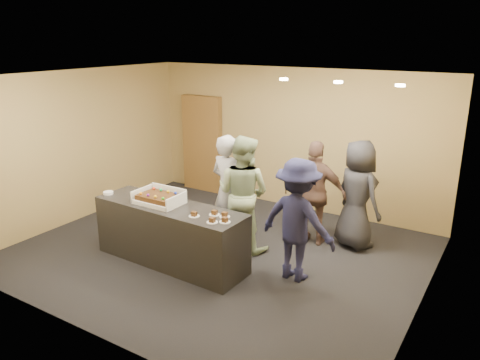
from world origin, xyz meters
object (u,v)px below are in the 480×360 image
at_px(cake_box, 160,200).
at_px(person_brown_extra, 315,193).
at_px(plate_stack, 108,193).
at_px(serving_counter, 171,234).
at_px(person_sage_man, 243,193).
at_px(person_server_grey, 228,190).
at_px(person_navy_man, 298,220).
at_px(storage_cabinet, 202,144).
at_px(sheet_cake, 159,197).
at_px(person_dark_suit, 357,195).

height_order(cake_box, person_brown_extra, person_brown_extra).
height_order(cake_box, plate_stack, cake_box).
xyz_separation_m(serving_counter, person_sage_man, (0.64, 1.00, 0.46)).
xyz_separation_m(serving_counter, person_brown_extra, (1.53, 1.76, 0.40)).
relative_size(person_server_grey, person_sage_man, 0.98).
bearing_deg(person_navy_man, cake_box, 21.38).
height_order(storage_cabinet, person_sage_man, storage_cabinet).
distance_m(serving_counter, sheet_cake, 0.58).
height_order(storage_cabinet, person_server_grey, storage_cabinet).
height_order(serving_counter, person_brown_extra, person_brown_extra).
distance_m(person_server_grey, person_dark_suit, 2.04).
distance_m(cake_box, sheet_cake, 0.06).
xyz_separation_m(plate_stack, person_server_grey, (1.45, 1.17, -0.02)).
relative_size(sheet_cake, person_dark_suit, 0.33).
bearing_deg(person_server_grey, person_navy_man, 173.26).
distance_m(person_sage_man, person_brown_extra, 1.17).
xyz_separation_m(plate_stack, person_brown_extra, (2.66, 1.86, -0.07)).
relative_size(person_server_grey, person_navy_man, 1.04).
bearing_deg(person_sage_man, person_dark_suit, -146.49).
bearing_deg(sheet_cake, storage_cabinet, 115.39).
bearing_deg(storage_cabinet, serving_counter, -61.78).
xyz_separation_m(cake_box, person_server_grey, (0.51, 1.04, -0.05)).
bearing_deg(person_sage_man, person_navy_man, 158.83).
relative_size(person_navy_man, person_brown_extra, 1.01).
bearing_deg(person_dark_suit, storage_cabinet, 14.37).
xyz_separation_m(plate_stack, person_navy_man, (2.92, 0.67, -0.06)).
height_order(person_navy_man, person_dark_suit, person_dark_suit).
bearing_deg(person_sage_man, storage_cabinet, -42.15).
relative_size(sheet_cake, person_server_grey, 0.32).
relative_size(person_server_grey, person_dark_suit, 1.03).
bearing_deg(person_sage_man, cake_box, 49.32).
height_order(sheet_cake, person_navy_man, person_navy_man).
height_order(serving_counter, person_dark_suit, person_dark_suit).
bearing_deg(plate_stack, storage_cabinet, 99.03).
bearing_deg(cake_box, person_server_grey, 64.03).
height_order(storage_cabinet, sheet_cake, storage_cabinet).
distance_m(plate_stack, person_navy_man, 2.99).
height_order(cake_box, person_navy_man, person_navy_man).
distance_m(cake_box, person_sage_man, 1.28).
bearing_deg(person_sage_man, serving_counter, 57.05).
bearing_deg(person_navy_man, plate_stack, 18.97).
bearing_deg(serving_counter, person_server_grey, 75.29).
distance_m(serving_counter, person_brown_extra, 2.36).
xyz_separation_m(storage_cabinet, person_server_grey, (1.96, -1.98, -0.13)).
relative_size(cake_box, person_brown_extra, 0.40).
bearing_deg(person_dark_suit, serving_counter, 72.99).
relative_size(cake_box, person_sage_man, 0.37).
distance_m(sheet_cake, person_sage_man, 1.30).
xyz_separation_m(sheet_cake, person_navy_man, (1.97, 0.56, -0.14)).
bearing_deg(cake_box, sheet_cake, -90.92).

